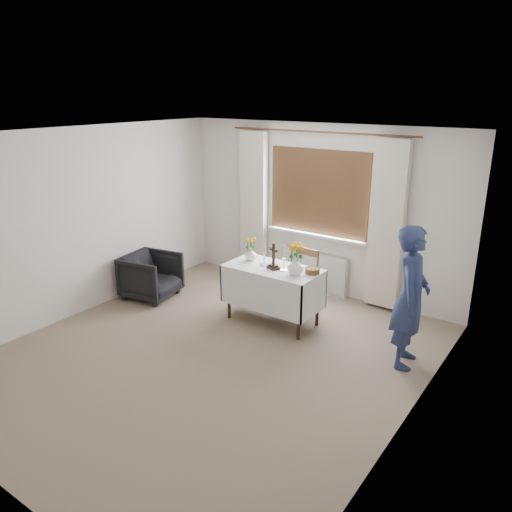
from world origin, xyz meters
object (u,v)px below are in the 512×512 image
(flower_vase_left, at_px, (251,254))
(wooden_cross, at_px, (274,256))
(altar_table, at_px, (273,295))
(person, at_px, (411,297))
(flower_vase_right, at_px, (295,266))
(armchair, at_px, (151,276))
(wooden_chair, at_px, (299,282))

(flower_vase_left, bearing_deg, wooden_cross, -13.73)
(altar_table, bearing_deg, flower_vase_left, 169.50)
(person, height_order, wooden_cross, person)
(altar_table, relative_size, flower_vase_right, 5.82)
(armchair, relative_size, person, 0.45)
(wooden_chair, relative_size, person, 0.55)
(wooden_chair, bearing_deg, armchair, -153.60)
(altar_table, xyz_separation_m, wooden_chair, (0.12, 0.48, 0.06))
(wooden_chair, distance_m, flower_vase_left, 0.77)
(wooden_chair, bearing_deg, flower_vase_left, -137.63)
(flower_vase_right, bearing_deg, wooden_chair, 114.98)
(flower_vase_right, bearing_deg, wooden_cross, 175.95)
(altar_table, height_order, wooden_chair, wooden_chair)
(person, distance_m, flower_vase_right, 1.44)
(wooden_chair, xyz_separation_m, wooden_cross, (-0.09, -0.51, 0.49))
(wooden_cross, bearing_deg, armchair, -148.37)
(wooden_cross, bearing_deg, flower_vase_left, -170.83)
(altar_table, bearing_deg, wooden_cross, -48.54)
(armchair, height_order, wooden_cross, wooden_cross)
(person, bearing_deg, altar_table, 77.47)
(wooden_chair, bearing_deg, person, -11.88)
(person, bearing_deg, armchair, 83.01)
(person, bearing_deg, flower_vase_right, 79.40)
(armchair, xyz_separation_m, flower_vase_left, (1.52, 0.40, 0.51))
(wooden_cross, xyz_separation_m, flower_vase_right, (0.34, -0.02, -0.06))
(armchair, bearing_deg, altar_table, -89.97)
(wooden_chair, height_order, flower_vase_right, flower_vase_right)
(flower_vase_left, bearing_deg, wooden_chair, 37.53)
(armchair, height_order, person, person)
(altar_table, relative_size, flower_vase_left, 7.48)
(altar_table, distance_m, wooden_cross, 0.55)
(person, height_order, flower_vase_left, person)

